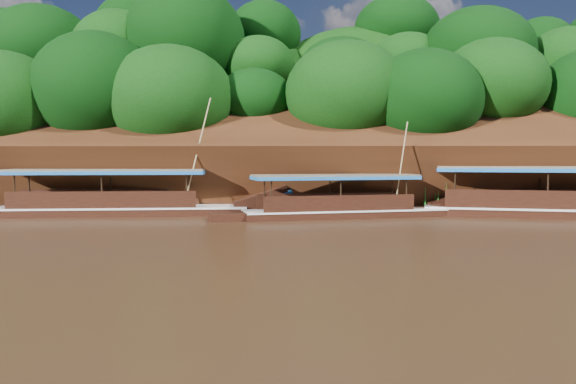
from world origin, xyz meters
The scene contains 5 objects.
ground centered at (0.00, 0.00, 0.00)m, with size 160.00×160.00×0.00m, color black.
riverbank centered at (-0.01, 22.73, 1.89)m, with size 120.00×30.06×19.40m.
boat_1 centered at (2.30, 7.48, 0.51)m, with size 13.00×5.12×5.40m.
boat_2 centered at (-9.65, 8.04, 0.57)m, with size 16.02×3.98×6.82m.
reeds centered at (-4.80, 9.61, 0.83)m, with size 50.87×2.30×1.82m.
Camera 1 is at (-0.50, -21.98, 3.12)m, focal length 35.00 mm.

